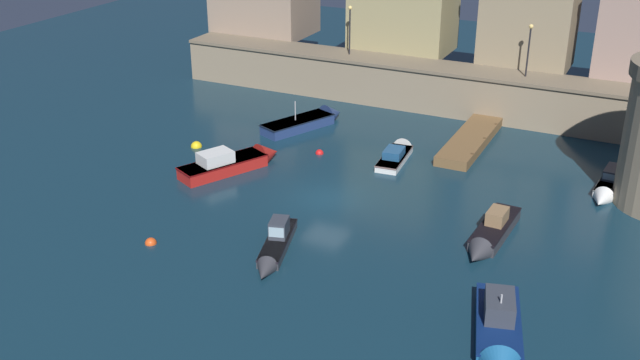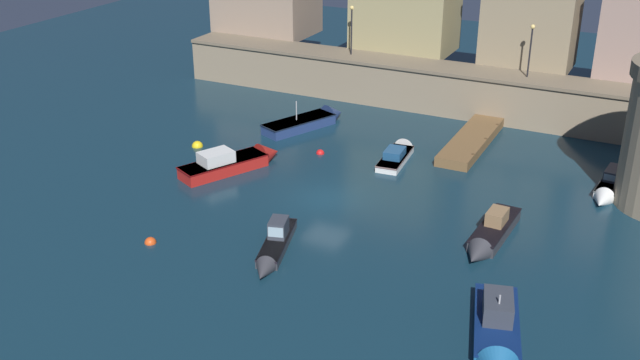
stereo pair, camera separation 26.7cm
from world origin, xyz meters
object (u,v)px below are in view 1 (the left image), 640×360
object	(u,v)px
moored_boat_1	(610,185)
mooring_buoy_2	(151,243)
quay_lamp_0	(350,23)
moored_boat_0	(234,161)
moored_boat_3	(309,121)
moored_boat_4	(499,336)
mooring_buoy_1	(319,153)
quay_lamp_1	(529,42)
moored_boat_6	(275,247)
moored_boat_5	(490,234)
moored_boat_2	(398,153)
mooring_buoy_0	(196,147)

from	to	relation	value
moored_boat_1	mooring_buoy_2	world-z (taller)	moored_boat_1
quay_lamp_0	moored_boat_0	distance (m)	17.79
moored_boat_3	moored_boat_4	distance (m)	27.66
moored_boat_1	mooring_buoy_1	distance (m)	18.33
quay_lamp_1	moored_boat_6	xyz separation A→B (m)	(-6.83, -25.24, -5.59)
quay_lamp_0	mooring_buoy_1	xyz separation A→B (m)	(3.30, -12.17, -6.02)
quay_lamp_0	moored_boat_5	distance (m)	26.01
quay_lamp_1	moored_boat_3	distance (m)	16.68
moored_boat_5	mooring_buoy_2	distance (m)	17.72
moored_boat_1	moored_boat_4	bearing A→B (deg)	-1.72
moored_boat_2	moored_boat_5	xyz separation A→B (m)	(8.41, -8.71, 0.12)
quay_lamp_1	mooring_buoy_1	distance (m)	17.27
moored_boat_3	moored_boat_5	distance (m)	20.02
quay_lamp_0	moored_boat_6	distance (m)	26.83
moored_boat_1	mooring_buoy_1	world-z (taller)	moored_boat_1
quay_lamp_0	mooring_buoy_2	xyz separation A→B (m)	(0.83, -27.13, -6.02)
quay_lamp_0	moored_boat_3	size ratio (longest dim) A/B	0.55
moored_boat_3	mooring_buoy_0	xyz separation A→B (m)	(-5.08, -7.11, -0.40)
moored_boat_3	mooring_buoy_2	size ratio (longest dim) A/B	11.43
moored_boat_0	mooring_buoy_1	distance (m)	6.04
quay_lamp_1	mooring_buoy_2	size ratio (longest dim) A/B	6.16
moored_boat_6	mooring_buoy_0	distance (m)	15.90
mooring_buoy_2	moored_boat_1	bearing A→B (deg)	39.99
moored_boat_4	moored_boat_5	bearing A→B (deg)	-178.47
moored_boat_2	moored_boat_4	bearing A→B (deg)	-152.85
moored_boat_2	moored_boat_0	bearing A→B (deg)	121.46
moored_boat_5	mooring_buoy_0	size ratio (longest dim) A/B	8.39
quay_lamp_0	moored_boat_3	bearing A→B (deg)	-87.91
moored_boat_0	mooring_buoy_2	world-z (taller)	moored_boat_0
moored_boat_0	mooring_buoy_0	world-z (taller)	moored_boat_0
quay_lamp_1	moored_boat_3	xyz separation A→B (m)	(-13.71, -7.67, -5.59)
moored_boat_4	moored_boat_1	bearing A→B (deg)	157.81
quay_lamp_0	mooring_buoy_2	world-z (taller)	quay_lamp_0
quay_lamp_1	quay_lamp_0	bearing A→B (deg)	180.00
quay_lamp_1	mooring_buoy_2	xyz separation A→B (m)	(-13.16, -27.13, -5.99)
mooring_buoy_1	mooring_buoy_2	distance (m)	15.16
moored_boat_4	moored_boat_6	world-z (taller)	moored_boat_4
moored_boat_6	mooring_buoy_0	xyz separation A→B (m)	(-11.97, 10.46, -0.39)
moored_boat_5	mooring_buoy_1	bearing A→B (deg)	-114.96
moored_boat_3	mooring_buoy_2	world-z (taller)	moored_boat_3
moored_boat_2	moored_boat_6	bearing A→B (deg)	170.61
quay_lamp_0	moored_boat_1	world-z (taller)	quay_lamp_0
quay_lamp_1	moored_boat_1	size ratio (longest dim) A/B	0.60
moored_boat_2	mooring_buoy_2	xyz separation A→B (m)	(-7.41, -16.66, -0.32)
moored_boat_2	mooring_buoy_0	size ratio (longest dim) A/B	7.20
quay_lamp_1	mooring_buoy_0	xyz separation A→B (m)	(-18.80, -14.78, -5.99)
moored_boat_0	mooring_buoy_2	distance (m)	10.30
quay_lamp_0	mooring_buoy_1	world-z (taller)	quay_lamp_0
moored_boat_0	mooring_buoy_2	size ratio (longest dim) A/B	11.46
moored_boat_6	moored_boat_4	bearing A→B (deg)	61.75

